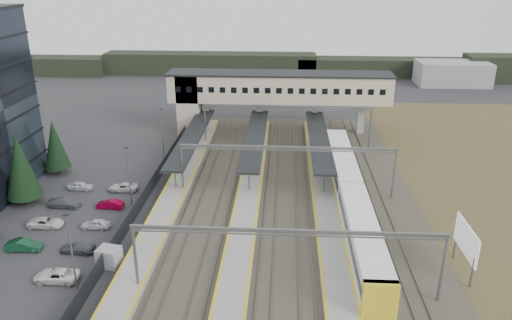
# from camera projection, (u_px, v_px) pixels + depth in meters

# --- Properties ---
(ground) EXTENTS (220.00, 220.00, 0.00)m
(ground) POSITION_uv_depth(u_px,v_px,m) (177.00, 248.00, 54.93)
(ground) COLOR #2B2B2D
(ground) RESTS_ON ground
(car_park) EXTENTS (10.52, 44.38, 1.28)m
(car_park) POSITION_uv_depth(u_px,v_px,m) (26.00, 275.00, 49.08)
(car_park) COLOR silver
(car_park) RESTS_ON ground
(lampposts) EXTENTS (0.50, 53.25, 8.07)m
(lampposts) POSITION_uv_depth(u_px,v_px,m) (105.00, 206.00, 54.96)
(lampposts) COLOR slate
(lampposts) RESTS_ON ground
(fence) EXTENTS (0.08, 90.00, 2.00)m
(fence) POSITION_uv_depth(u_px,v_px,m) (131.00, 217.00, 59.58)
(fence) COLOR #26282B
(fence) RESTS_ON ground
(relay_cabin_far) EXTENTS (2.52, 2.23, 2.01)m
(relay_cabin_far) POSITION_uv_depth(u_px,v_px,m) (109.00, 257.00, 51.37)
(relay_cabin_far) COLOR #919597
(relay_cabin_far) RESTS_ON ground
(rail_corridor) EXTENTS (34.00, 90.00, 0.92)m
(rail_corridor) POSITION_uv_depth(u_px,v_px,m) (263.00, 226.00, 58.96)
(rail_corridor) COLOR #3B382D
(rail_corridor) RESTS_ON ground
(canopies) EXTENTS (23.10, 30.00, 3.28)m
(canopies) POSITION_uv_depth(u_px,v_px,m) (255.00, 137.00, 78.25)
(canopies) COLOR black
(canopies) RESTS_ON ground
(footbridge) EXTENTS (40.40, 6.40, 11.20)m
(footbridge) POSITION_uv_depth(u_px,v_px,m) (264.00, 90.00, 90.71)
(footbridge) COLOR beige
(footbridge) RESTS_ON ground
(gantries) EXTENTS (28.40, 62.28, 7.17)m
(gantries) POSITION_uv_depth(u_px,v_px,m) (287.00, 190.00, 54.88)
(gantries) COLOR slate
(gantries) RESTS_ON ground
(train) EXTENTS (3.07, 42.65, 3.86)m
(train) POSITION_uv_depth(u_px,v_px,m) (351.00, 198.00, 61.82)
(train) COLOR white
(train) RESTS_ON ground
(billboard) EXTENTS (0.24, 6.19, 5.30)m
(billboard) POSITION_uv_depth(u_px,v_px,m) (466.00, 241.00, 49.31)
(billboard) COLOR slate
(billboard) RESTS_ON ground
(treeline_far) EXTENTS (170.00, 19.00, 7.00)m
(treeline_far) POSITION_uv_depth(u_px,v_px,m) (330.00, 67.00, 138.41)
(treeline_far) COLOR black
(treeline_far) RESTS_ON ground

